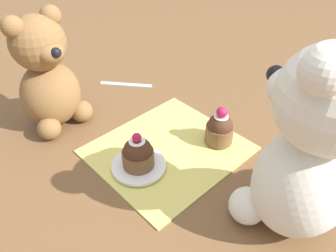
{
  "coord_description": "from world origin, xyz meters",
  "views": [
    {
      "loc": [
        0.3,
        0.32,
        0.4
      ],
      "look_at": [
        0.0,
        0.0,
        0.06
      ],
      "focal_mm": 35.0,
      "sensor_mm": 36.0,
      "label": 1
    }
  ],
  "objects_px": {
    "teddy_bear_tan": "(47,76)",
    "teaspoon": "(126,84)",
    "teddy_bear_cream": "(310,149)",
    "cupcake_near_cream_bear": "(220,129)",
    "saucer_plate": "(138,165)",
    "cupcake_near_tan_bear": "(137,153)"
  },
  "relations": [
    {
      "from": "teddy_bear_tan",
      "to": "teaspoon",
      "type": "distance_m",
      "value": 0.21
    },
    {
      "from": "teddy_bear_cream",
      "to": "teddy_bear_tan",
      "type": "distance_m",
      "value": 0.46
    },
    {
      "from": "teddy_bear_cream",
      "to": "cupcake_near_cream_bear",
      "type": "bearing_deg",
      "value": -104.82
    },
    {
      "from": "cupcake_near_cream_bear",
      "to": "saucer_plate",
      "type": "height_order",
      "value": "cupcake_near_cream_bear"
    },
    {
      "from": "cupcake_near_cream_bear",
      "to": "teddy_bear_cream",
      "type": "bearing_deg",
      "value": 71.89
    },
    {
      "from": "teddy_bear_cream",
      "to": "cupcake_near_tan_bear",
      "type": "height_order",
      "value": "teddy_bear_cream"
    },
    {
      "from": "cupcake_near_cream_bear",
      "to": "cupcake_near_tan_bear",
      "type": "relative_size",
      "value": 1.11
    },
    {
      "from": "cupcake_near_cream_bear",
      "to": "cupcake_near_tan_bear",
      "type": "xyz_separation_m",
      "value": [
        0.15,
        -0.05,
        0.0
      ]
    },
    {
      "from": "teddy_bear_cream",
      "to": "saucer_plate",
      "type": "bearing_deg",
      "value": -64.46
    },
    {
      "from": "cupcake_near_tan_bear",
      "to": "cupcake_near_cream_bear",
      "type": "bearing_deg",
      "value": 161.29
    },
    {
      "from": "teaspoon",
      "to": "teddy_bear_cream",
      "type": "bearing_deg",
      "value": -46.55
    },
    {
      "from": "teddy_bear_cream",
      "to": "teaspoon",
      "type": "distance_m",
      "value": 0.48
    },
    {
      "from": "teddy_bear_tan",
      "to": "teddy_bear_cream",
      "type": "bearing_deg",
      "value": -78.4
    },
    {
      "from": "teddy_bear_cream",
      "to": "teddy_bear_tan",
      "type": "bearing_deg",
      "value": -70.68
    },
    {
      "from": "cupcake_near_cream_bear",
      "to": "teaspoon",
      "type": "distance_m",
      "value": 0.28
    },
    {
      "from": "teddy_bear_tan",
      "to": "saucer_plate",
      "type": "distance_m",
      "value": 0.23
    },
    {
      "from": "teddy_bear_cream",
      "to": "cupcake_near_tan_bear",
      "type": "bearing_deg",
      "value": -64.46
    },
    {
      "from": "cupcake_near_cream_bear",
      "to": "teaspoon",
      "type": "xyz_separation_m",
      "value": [
        -0.0,
        -0.28,
        -0.03
      ]
    },
    {
      "from": "cupcake_near_tan_bear",
      "to": "saucer_plate",
      "type": "bearing_deg",
      "value": 0.0
    },
    {
      "from": "saucer_plate",
      "to": "teaspoon",
      "type": "distance_m",
      "value": 0.28
    },
    {
      "from": "cupcake_near_cream_bear",
      "to": "saucer_plate",
      "type": "relative_size",
      "value": 0.8
    },
    {
      "from": "saucer_plate",
      "to": "cupcake_near_tan_bear",
      "type": "height_order",
      "value": "cupcake_near_tan_bear"
    }
  ]
}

